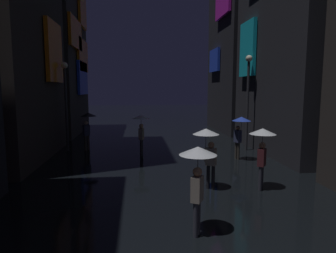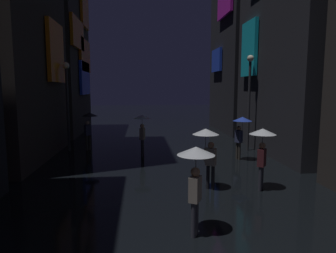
{
  "view_description": "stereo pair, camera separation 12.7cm",
  "coord_description": "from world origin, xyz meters",
  "px_view_note": "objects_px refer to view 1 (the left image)",
  "views": [
    {
      "loc": [
        -1.16,
        -2.34,
        3.48
      ],
      "look_at": [
        0.0,
        8.58,
        2.08
      ],
      "focal_mm": 32.0,
      "sensor_mm": 36.0,
      "label": 1
    },
    {
      "loc": [
        -1.03,
        -2.35,
        3.48
      ],
      "look_at": [
        0.0,
        8.58,
        2.08
      ],
      "focal_mm": 32.0,
      "sensor_mm": 36.0,
      "label": 2
    }
  ],
  "objects_px": {
    "pedestrian_foreground_right_clear": "(262,142)",
    "pedestrian_far_right_clear": "(208,142)",
    "pedestrian_near_crossing_blue": "(240,126)",
    "streetlamp_left_far": "(66,95)",
    "streetlamp_right_far": "(248,91)",
    "pedestrian_midstreet_left_black": "(88,121)",
    "pedestrian_foreground_left_clear": "(198,166)",
    "pedestrian_midstreet_centre_clear": "(141,124)"
  },
  "relations": [
    {
      "from": "pedestrian_midstreet_left_black",
      "to": "pedestrian_midstreet_centre_clear",
      "type": "bearing_deg",
      "value": -29.2
    },
    {
      "from": "pedestrian_foreground_right_clear",
      "to": "pedestrian_foreground_left_clear",
      "type": "bearing_deg",
      "value": -134.27
    },
    {
      "from": "pedestrian_foreground_right_clear",
      "to": "pedestrian_midstreet_centre_clear",
      "type": "distance_m",
      "value": 7.02
    },
    {
      "from": "pedestrian_foreground_left_clear",
      "to": "streetlamp_left_far",
      "type": "distance_m",
      "value": 11.56
    },
    {
      "from": "pedestrian_foreground_right_clear",
      "to": "streetlamp_right_far",
      "type": "bearing_deg",
      "value": 73.64
    },
    {
      "from": "pedestrian_near_crossing_blue",
      "to": "streetlamp_left_far",
      "type": "distance_m",
      "value": 9.46
    },
    {
      "from": "pedestrian_foreground_right_clear",
      "to": "pedestrian_far_right_clear",
      "type": "bearing_deg",
      "value": 173.84
    },
    {
      "from": "pedestrian_far_right_clear",
      "to": "streetlamp_right_far",
      "type": "relative_size",
      "value": 0.4
    },
    {
      "from": "pedestrian_near_crossing_blue",
      "to": "pedestrian_foreground_right_clear",
      "type": "bearing_deg",
      "value": -99.66
    },
    {
      "from": "pedestrian_midstreet_left_black",
      "to": "streetlamp_left_far",
      "type": "height_order",
      "value": "streetlamp_left_far"
    },
    {
      "from": "pedestrian_midstreet_left_black",
      "to": "streetlamp_left_far",
      "type": "xyz_separation_m",
      "value": [
        -1.11,
        -0.13,
        1.44
      ]
    },
    {
      "from": "pedestrian_midstreet_left_black",
      "to": "streetlamp_left_far",
      "type": "bearing_deg",
      "value": -173.24
    },
    {
      "from": "pedestrian_midstreet_centre_clear",
      "to": "streetlamp_right_far",
      "type": "distance_m",
      "value": 6.18
    },
    {
      "from": "streetlamp_left_far",
      "to": "streetlamp_right_far",
      "type": "bearing_deg",
      "value": -4.91
    },
    {
      "from": "pedestrian_midstreet_centre_clear",
      "to": "streetlamp_left_far",
      "type": "bearing_deg",
      "value": 159.5
    },
    {
      "from": "pedestrian_foreground_left_clear",
      "to": "pedestrian_foreground_right_clear",
      "type": "distance_m",
      "value": 4.09
    },
    {
      "from": "pedestrian_foreground_right_clear",
      "to": "streetlamp_right_far",
      "type": "height_order",
      "value": "streetlamp_right_far"
    },
    {
      "from": "pedestrian_far_right_clear",
      "to": "pedestrian_foreground_right_clear",
      "type": "bearing_deg",
      "value": -6.16
    },
    {
      "from": "pedestrian_midstreet_left_black",
      "to": "pedestrian_far_right_clear",
      "type": "bearing_deg",
      "value": -54.47
    },
    {
      "from": "pedestrian_midstreet_centre_clear",
      "to": "pedestrian_far_right_clear",
      "type": "relative_size",
      "value": 1.0
    },
    {
      "from": "pedestrian_foreground_right_clear",
      "to": "pedestrian_far_right_clear",
      "type": "distance_m",
      "value": 1.88
    },
    {
      "from": "pedestrian_foreground_right_clear",
      "to": "streetlamp_right_far",
      "type": "xyz_separation_m",
      "value": [
        1.88,
        6.41,
        1.65
      ]
    },
    {
      "from": "pedestrian_foreground_left_clear",
      "to": "pedestrian_far_right_clear",
      "type": "relative_size",
      "value": 1.0
    },
    {
      "from": "pedestrian_near_crossing_blue",
      "to": "pedestrian_midstreet_centre_clear",
      "type": "xyz_separation_m",
      "value": [
        -4.76,
        1.51,
        0.0
      ]
    },
    {
      "from": "pedestrian_midstreet_left_black",
      "to": "pedestrian_near_crossing_blue",
      "type": "distance_m",
      "value": 8.35
    },
    {
      "from": "pedestrian_near_crossing_blue",
      "to": "streetlamp_left_far",
      "type": "bearing_deg",
      "value": 161.05
    },
    {
      "from": "pedestrian_foreground_left_clear",
      "to": "pedestrian_far_right_clear",
      "type": "bearing_deg",
      "value": 72.41
    },
    {
      "from": "pedestrian_foreground_left_clear",
      "to": "pedestrian_near_crossing_blue",
      "type": "distance_m",
      "value": 8.01
    },
    {
      "from": "pedestrian_foreground_left_clear",
      "to": "pedestrian_near_crossing_blue",
      "type": "bearing_deg",
      "value": 63.46
    },
    {
      "from": "pedestrian_midstreet_centre_clear",
      "to": "pedestrian_midstreet_left_black",
      "type": "bearing_deg",
      "value": 150.8
    },
    {
      "from": "pedestrian_far_right_clear",
      "to": "streetlamp_right_far",
      "type": "distance_m",
      "value": 7.43
    },
    {
      "from": "pedestrian_midstreet_centre_clear",
      "to": "streetlamp_left_far",
      "type": "distance_m",
      "value": 4.59
    },
    {
      "from": "streetlamp_right_far",
      "to": "streetlamp_left_far",
      "type": "distance_m",
      "value": 10.04
    },
    {
      "from": "pedestrian_foreground_right_clear",
      "to": "streetlamp_right_far",
      "type": "relative_size",
      "value": 0.4
    },
    {
      "from": "pedestrian_midstreet_left_black",
      "to": "pedestrian_foreground_left_clear",
      "type": "height_order",
      "value": "same"
    },
    {
      "from": "pedestrian_midstreet_centre_clear",
      "to": "pedestrian_near_crossing_blue",
      "type": "bearing_deg",
      "value": -17.59
    },
    {
      "from": "pedestrian_far_right_clear",
      "to": "streetlamp_left_far",
      "type": "xyz_separation_m",
      "value": [
        -6.25,
        7.06,
        1.44
      ]
    },
    {
      "from": "pedestrian_near_crossing_blue",
      "to": "pedestrian_far_right_clear",
      "type": "bearing_deg",
      "value": -122.67
    },
    {
      "from": "pedestrian_foreground_right_clear",
      "to": "streetlamp_left_far",
      "type": "relative_size",
      "value": 0.43
    },
    {
      "from": "pedestrian_midstreet_left_black",
      "to": "streetlamp_left_far",
      "type": "distance_m",
      "value": 1.83
    },
    {
      "from": "pedestrian_near_crossing_blue",
      "to": "pedestrian_far_right_clear",
      "type": "xyz_separation_m",
      "value": [
        -2.58,
        -4.03,
        0.0
      ]
    },
    {
      "from": "pedestrian_near_crossing_blue",
      "to": "streetlamp_left_far",
      "type": "relative_size",
      "value": 0.43
    }
  ]
}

